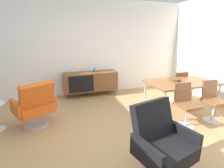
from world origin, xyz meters
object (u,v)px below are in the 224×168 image
object	(u,v)px
dining_table	(182,83)
vase_cobalt	(93,70)
dining_chair_front_left	(186,103)
armchair_black_shell	(161,141)
dining_chair_back_right	(177,85)
wooden_bowl_on_table	(175,80)
lounge_chair_red	(35,104)
dining_chair_front_right	(213,99)
sideboard	(90,81)

from	to	relation	value
dining_table	vase_cobalt	bearing A→B (deg)	134.10
dining_chair_front_left	armchair_black_shell	world-z (taller)	armchair_black_shell
dining_chair_back_right	dining_table	bearing A→B (deg)	-121.78
wooden_bowl_on_table	armchair_black_shell	size ratio (longest dim) A/B	0.27
lounge_chair_red	armchair_black_shell	xyz separation A→B (m)	(1.66, -1.77, 0.00)
vase_cobalt	dining_chair_front_left	bearing A→B (deg)	-59.62
dining_table	wooden_bowl_on_table	xyz separation A→B (m)	(-0.12, 0.11, 0.07)
wooden_bowl_on_table	dining_chair_front_right	size ratio (longest dim) A/B	0.30
dining_chair_front_right	lounge_chair_red	distance (m)	3.63
sideboard	dining_chair_front_left	size ratio (longest dim) A/B	1.87
wooden_bowl_on_table	lounge_chair_red	world-z (taller)	lounge_chair_red
dining_chair_front_left	sideboard	bearing A→B (deg)	122.17
dining_chair_front_left	armchair_black_shell	bearing A→B (deg)	-142.24
dining_chair_back_right	armchair_black_shell	xyz separation A→B (m)	(-1.86, -2.02, -0.00)
vase_cobalt	armchair_black_shell	size ratio (longest dim) A/B	0.15
vase_cobalt	wooden_bowl_on_table	xyz separation A→B (m)	(1.60, -1.66, -0.02)
sideboard	vase_cobalt	distance (m)	0.36
vase_cobalt	dining_chair_front_left	xyz separation A→B (m)	(1.36, -2.33, -0.32)
sideboard	dining_table	xyz separation A→B (m)	(1.81, -1.77, 0.26)
dining_chair_front_right	dining_chair_front_left	xyz separation A→B (m)	(-0.70, 0.00, 0.00)
lounge_chair_red	armchair_black_shell	bearing A→B (deg)	-46.76
sideboard	dining_chair_back_right	size ratio (longest dim) A/B	1.87
dining_chair_front_left	lounge_chair_red	bearing A→B (deg)	163.03
dining_table	dining_chair_front_left	size ratio (longest dim) A/B	1.87
wooden_bowl_on_table	dining_chair_front_left	world-z (taller)	dining_chair_front_left
wooden_bowl_on_table	lounge_chair_red	xyz separation A→B (m)	(-3.06, 0.20, -0.30)
wooden_bowl_on_table	dining_chair_front_right	bearing A→B (deg)	-54.85
dining_table	dining_chair_front_left	xyz separation A→B (m)	(-0.35, -0.56, -0.23)
dining_table	dining_chair_front_right	world-z (taller)	dining_chair_front_right
vase_cobalt	wooden_bowl_on_table	distance (m)	2.30
wooden_bowl_on_table	armchair_black_shell	distance (m)	2.12
dining_chair_front_right	armchair_black_shell	distance (m)	2.07
dining_chair_front_left	lounge_chair_red	world-z (taller)	lounge_chair_red
sideboard	dining_table	bearing A→B (deg)	-44.27
dining_table	dining_chair_front_left	world-z (taller)	dining_chair_front_left
wooden_bowl_on_table	dining_chair_front_left	distance (m)	0.77
sideboard	dining_table	world-z (taller)	dining_table
sideboard	vase_cobalt	world-z (taller)	vase_cobalt
vase_cobalt	armchair_black_shell	world-z (taller)	armchair_black_shell
sideboard	dining_chair_front_right	size ratio (longest dim) A/B	1.87
dining_chair_front_right	armchair_black_shell	size ratio (longest dim) A/B	0.90
sideboard	wooden_bowl_on_table	size ratio (longest dim) A/B	6.15
lounge_chair_red	armchair_black_shell	world-z (taller)	same
sideboard	dining_chair_front_right	xyz separation A→B (m)	(2.16, -2.32, 0.03)
wooden_bowl_on_table	dining_chair_back_right	world-z (taller)	dining_chair_back_right
sideboard	dining_chair_back_right	distance (m)	2.47
vase_cobalt	lounge_chair_red	size ratio (longest dim) A/B	0.15
dining_chair_front_left	lounge_chair_red	size ratio (longest dim) A/B	0.90
lounge_chair_red	armchair_black_shell	size ratio (longest dim) A/B	1.00
sideboard	dining_chair_front_left	distance (m)	2.75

